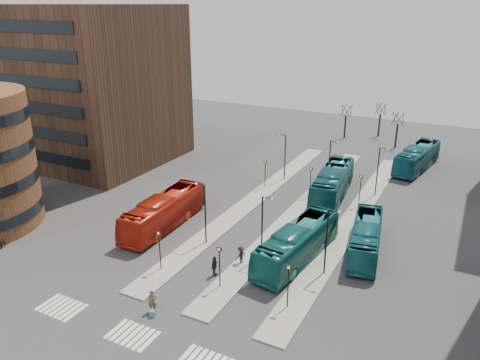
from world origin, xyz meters
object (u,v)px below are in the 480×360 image
at_px(red_bus, 164,211).
at_px(teal_bus_b, 333,183).
at_px(suitcase, 152,313).
at_px(teal_bus_c, 366,237).
at_px(commuter_c, 241,255).
at_px(bicycle_far, 0,241).
at_px(commuter_b, 214,266).
at_px(teal_bus_a, 297,243).
at_px(commuter_a, 169,220).
at_px(traveller, 152,301).
at_px(teal_bus_d, 417,158).

xyz_separation_m(red_bus, teal_bus_b, (13.21, 16.03, 0.09)).
xyz_separation_m(suitcase, teal_bus_c, (11.82, 17.28, 1.25)).
bearing_deg(commuter_c, bicycle_far, -55.00).
bearing_deg(red_bus, commuter_b, -33.60).
relative_size(suitcase, teal_bus_b, 0.04).
bearing_deg(teal_bus_b, suitcase, -105.84).
distance_m(red_bus, bicycle_far, 16.01).
distance_m(suitcase, teal_bus_c, 20.97).
xyz_separation_m(teal_bus_a, commuter_a, (-14.23, -0.07, -0.83)).
bearing_deg(commuter_c, red_bus, -89.95).
bearing_deg(suitcase, traveller, 104.38).
bearing_deg(commuter_b, traveller, 159.95).
xyz_separation_m(teal_bus_b, teal_bus_d, (7.59, 15.36, -0.11)).
distance_m(red_bus, traveller, 14.64).
height_order(red_bus, commuter_a, red_bus).
bearing_deg(teal_bus_d, commuter_c, -96.95).
xyz_separation_m(commuter_a, bicycle_far, (-12.39, -10.68, -0.46)).
xyz_separation_m(red_bus, commuter_c, (10.58, -2.98, -0.86)).
bearing_deg(teal_bus_c, red_bus, -176.79).
height_order(teal_bus_d, traveller, teal_bus_d).
bearing_deg(teal_bus_c, commuter_c, -151.12).
bearing_deg(teal_bus_d, traveller, -96.89).
bearing_deg(commuter_b, teal_bus_d, -22.94).
bearing_deg(teal_bus_d, teal_bus_c, -82.06).
bearing_deg(traveller, teal_bus_b, 49.62).
relative_size(teal_bus_d, commuter_b, 6.61).
distance_m(traveller, commuter_b, 6.74).
xyz_separation_m(teal_bus_b, commuter_a, (-12.59, -16.12, -0.95)).
relative_size(suitcase, commuter_c, 0.29).
relative_size(teal_bus_c, teal_bus_d, 0.88).
relative_size(red_bus, teal_bus_a, 1.02).
bearing_deg(commuter_b, suitcase, 163.58).
relative_size(traveller, commuter_c, 1.05).
bearing_deg(red_bus, commuter_a, -10.29).
distance_m(red_bus, teal_bus_b, 20.77).
relative_size(red_bus, teal_bus_c, 1.16).
relative_size(teal_bus_d, traveller, 6.73).
bearing_deg(teal_bus_b, bicycle_far, -138.97).
height_order(teal_bus_b, teal_bus_c, teal_bus_b).
bearing_deg(commuter_a, teal_bus_b, -124.69).
relative_size(traveller, commuter_b, 0.98).
distance_m(suitcase, commuter_a, 14.85).
bearing_deg(commuter_a, bicycle_far, 44.07).
bearing_deg(commuter_b, commuter_c, -27.30).
bearing_deg(commuter_c, teal_bus_b, -172.08).
height_order(teal_bus_a, commuter_c, teal_bus_a).
relative_size(teal_bus_a, teal_bus_d, 0.99).
relative_size(red_bus, bicycle_far, 8.05).
bearing_deg(teal_bus_a, teal_bus_b, 102.59).
bearing_deg(commuter_c, traveller, -0.46).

